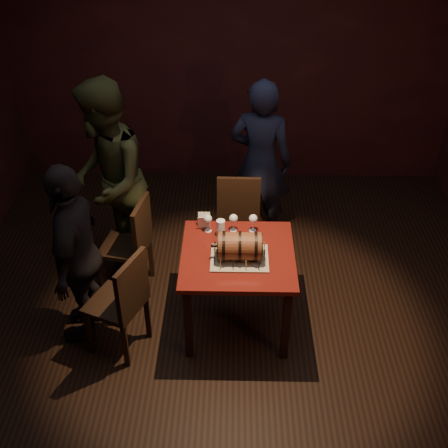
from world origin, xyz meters
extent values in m
plane|color=black|center=(0.00, 0.00, 0.00)|extent=(5.00, 5.00, 0.00)
cube|color=black|center=(0.00, 2.50, 1.40)|extent=(5.00, 0.04, 2.80)
cube|color=#480E0C|center=(0.07, -0.07, 0.73)|extent=(0.90, 0.90, 0.04)
cube|color=black|center=(-0.31, -0.45, 0.35)|extent=(0.06, 0.06, 0.71)
cube|color=black|center=(0.45, -0.45, 0.35)|extent=(0.06, 0.06, 0.71)
cube|color=black|center=(-0.31, 0.31, 0.35)|extent=(0.06, 0.06, 0.71)
cube|color=black|center=(0.45, 0.31, 0.35)|extent=(0.06, 0.06, 0.71)
cube|color=gray|center=(0.08, -0.14, 0.76)|extent=(0.45, 0.35, 0.01)
cylinder|color=brown|center=(0.08, -0.14, 0.87)|extent=(0.33, 0.22, 0.22)
cylinder|color=black|center=(-0.04, -0.14, 0.87)|extent=(0.02, 0.24, 0.24)
cylinder|color=black|center=(0.08, -0.14, 0.87)|extent=(0.02, 0.24, 0.24)
cylinder|color=black|center=(0.20, -0.14, 0.87)|extent=(0.02, 0.24, 0.24)
cylinder|color=black|center=(-0.09, -0.14, 0.87)|extent=(0.01, 0.21, 0.21)
cylinder|color=black|center=(0.25, -0.14, 0.87)|extent=(0.01, 0.21, 0.21)
cylinder|color=black|center=(-0.11, -0.14, 0.87)|extent=(0.04, 0.02, 0.02)
sphere|color=black|center=(-0.13, -0.14, 0.87)|extent=(0.03, 0.03, 0.03)
cylinder|color=#E0CB86|center=(-0.06, -0.28, 0.80)|extent=(0.01, 0.01, 0.08)
cylinder|color=black|center=(-0.06, -0.28, 0.85)|extent=(0.00, 0.00, 0.01)
cylinder|color=black|center=(0.03, -0.28, 0.80)|extent=(0.01, 0.01, 0.08)
cylinder|color=black|center=(0.03, -0.28, 0.85)|extent=(0.00, 0.00, 0.01)
cylinder|color=#E0CB86|center=(0.13, -0.28, 0.80)|extent=(0.01, 0.01, 0.08)
cylinder|color=black|center=(0.13, -0.28, 0.85)|extent=(0.00, 0.00, 0.01)
cylinder|color=black|center=(0.23, -0.28, 0.80)|extent=(0.01, 0.01, 0.08)
cylinder|color=black|center=(0.23, -0.28, 0.85)|extent=(0.00, 0.00, 0.01)
cylinder|color=#E0CB86|center=(0.28, -0.23, 0.80)|extent=(0.01, 0.01, 0.08)
cylinder|color=black|center=(0.28, -0.23, 0.85)|extent=(0.00, 0.00, 0.01)
cylinder|color=black|center=(0.28, -0.14, 0.80)|extent=(0.01, 0.01, 0.08)
cylinder|color=black|center=(0.28, -0.14, 0.85)|extent=(0.00, 0.00, 0.01)
cylinder|color=#E0CB86|center=(0.28, -0.04, 0.80)|extent=(0.01, 0.01, 0.08)
cylinder|color=black|center=(0.28, -0.04, 0.85)|extent=(0.00, 0.00, 0.01)
cylinder|color=black|center=(0.23, 0.01, 0.80)|extent=(0.01, 0.01, 0.08)
cylinder|color=black|center=(0.23, 0.01, 0.85)|extent=(0.00, 0.00, 0.01)
cylinder|color=#E0CB86|center=(0.13, 0.01, 0.80)|extent=(0.01, 0.01, 0.08)
cylinder|color=black|center=(0.13, 0.01, 0.85)|extent=(0.00, 0.00, 0.01)
cylinder|color=black|center=(0.03, 0.01, 0.80)|extent=(0.01, 0.01, 0.08)
cylinder|color=black|center=(0.03, 0.01, 0.85)|extent=(0.00, 0.00, 0.01)
cylinder|color=#E0CB86|center=(-0.06, 0.01, 0.80)|extent=(0.01, 0.01, 0.08)
cylinder|color=black|center=(-0.06, 0.01, 0.85)|extent=(0.00, 0.00, 0.01)
cylinder|color=black|center=(-0.11, -0.04, 0.80)|extent=(0.01, 0.01, 0.08)
cylinder|color=black|center=(-0.11, -0.04, 0.85)|extent=(0.00, 0.00, 0.01)
cylinder|color=#E0CB86|center=(-0.11, -0.13, 0.80)|extent=(0.01, 0.01, 0.08)
cylinder|color=black|center=(-0.11, -0.13, 0.85)|extent=(0.00, 0.00, 0.01)
cylinder|color=black|center=(-0.11, -0.23, 0.80)|extent=(0.01, 0.01, 0.08)
cylinder|color=black|center=(-0.11, -0.23, 0.85)|extent=(0.00, 0.00, 0.01)
cylinder|color=silver|center=(-0.18, 0.23, 0.75)|extent=(0.06, 0.06, 0.01)
cylinder|color=silver|center=(-0.18, 0.23, 0.80)|extent=(0.01, 0.01, 0.09)
sphere|color=silver|center=(-0.18, 0.23, 0.88)|extent=(0.07, 0.07, 0.07)
sphere|color=#591114|center=(-0.18, 0.23, 0.87)|extent=(0.05, 0.05, 0.05)
cylinder|color=silver|center=(0.03, 0.24, 0.75)|extent=(0.06, 0.06, 0.01)
cylinder|color=silver|center=(0.03, 0.24, 0.80)|extent=(0.01, 0.01, 0.09)
sphere|color=silver|center=(0.03, 0.24, 0.88)|extent=(0.07, 0.07, 0.07)
cylinder|color=silver|center=(0.19, 0.24, 0.75)|extent=(0.06, 0.06, 0.01)
cylinder|color=silver|center=(0.19, 0.24, 0.80)|extent=(0.01, 0.01, 0.09)
sphere|color=silver|center=(0.19, 0.24, 0.88)|extent=(0.07, 0.07, 0.07)
sphere|color=#BF594C|center=(0.19, 0.24, 0.87)|extent=(0.05, 0.05, 0.05)
cylinder|color=silver|center=(-0.07, 0.17, 0.82)|extent=(0.07, 0.07, 0.15)
cylinder|color=#9E5414|center=(-0.07, 0.17, 0.81)|extent=(0.06, 0.06, 0.11)
cylinder|color=white|center=(-0.07, 0.17, 0.87)|extent=(0.06, 0.06, 0.02)
cube|color=black|center=(0.08, 0.99, 0.45)|extent=(0.41, 0.41, 0.04)
cube|color=black|center=(0.25, 1.16, 0.21)|extent=(0.04, 0.04, 0.43)
cube|color=black|center=(-0.09, 1.16, 0.21)|extent=(0.04, 0.04, 0.43)
cube|color=black|center=(0.25, 0.82, 0.21)|extent=(0.04, 0.04, 0.43)
cube|color=black|center=(-0.09, 0.82, 0.21)|extent=(0.04, 0.04, 0.43)
cube|color=black|center=(0.08, 0.81, 0.70)|extent=(0.40, 0.05, 0.46)
cube|color=black|center=(-0.94, 0.40, 0.45)|extent=(0.46, 0.46, 0.04)
cube|color=black|center=(-1.07, 0.59, 0.21)|extent=(0.04, 0.04, 0.43)
cube|color=black|center=(-1.13, 0.26, 0.21)|extent=(0.04, 0.04, 0.43)
cube|color=black|center=(-0.74, 0.54, 0.21)|extent=(0.04, 0.04, 0.43)
cube|color=black|center=(-0.80, 0.20, 0.21)|extent=(0.04, 0.04, 0.43)
cube|color=black|center=(-0.76, 0.37, 0.70)|extent=(0.11, 0.40, 0.46)
cube|color=black|center=(-0.89, -0.34, 0.45)|extent=(0.52, 0.52, 0.04)
cube|color=black|center=(-0.98, -0.12, 0.21)|extent=(0.04, 0.04, 0.43)
cube|color=black|center=(-1.11, -0.43, 0.21)|extent=(0.04, 0.04, 0.43)
cube|color=black|center=(-0.67, -0.25, 0.21)|extent=(0.04, 0.04, 0.43)
cube|color=black|center=(-0.80, -0.57, 0.21)|extent=(0.04, 0.04, 0.43)
cube|color=black|center=(-0.72, -0.41, 0.70)|extent=(0.19, 0.38, 0.46)
imported|color=#191C32|center=(0.29, 1.27, 0.84)|extent=(0.69, 0.53, 1.69)
imported|color=#36381C|center=(-1.10, 0.71, 0.93)|extent=(0.81, 0.99, 1.87)
imported|color=black|center=(-1.19, -0.16, 0.79)|extent=(0.40, 0.93, 1.58)
camera|label=1|loc=(0.03, -3.58, 3.48)|focal=45.00mm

